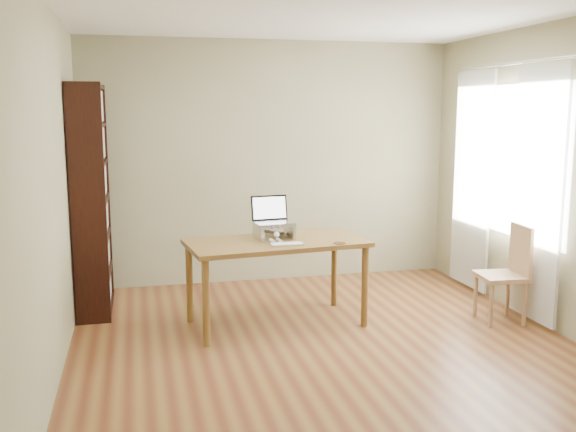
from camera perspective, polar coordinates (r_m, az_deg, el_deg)
The scene contains 10 objects.
room at distance 4.84m, azimuth 4.27°, elevation 2.68°, with size 4.04×4.54×2.64m.
bookshelf at distance 6.18m, azimuth -17.05°, elevation 1.41°, with size 0.30×0.90×2.10m.
curtains at distance 6.36m, azimuth 18.47°, elevation 2.66°, with size 0.03×1.90×2.25m.
desk at distance 5.57m, azimuth -1.06°, elevation -3.08°, with size 1.60×0.94×0.75m.
laptop_stand at distance 5.61m, azimuth -1.24°, elevation -1.20°, with size 0.32×0.25×0.13m.
laptop at distance 5.64m, azimuth -1.37°, elevation -0.01°, with size 0.36×0.31×0.23m.
keyboard at distance 5.34m, azimuth -0.10°, elevation -2.54°, with size 0.28×0.12×0.02m.
coaster at distance 5.44m, azimuth 4.59°, elevation -2.42°, with size 0.11×0.11×0.01m, color #54351C.
cat at distance 5.63m, azimuth -1.67°, elevation -1.30°, with size 0.26×0.49×0.16m.
chair at distance 6.01m, azimuth 18.97°, elevation -4.57°, with size 0.42×0.42×0.87m.
Camera 1 is at (-1.43, -4.56, 1.87)m, focal length 40.00 mm.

